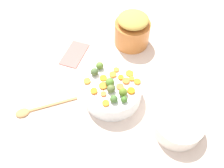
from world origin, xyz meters
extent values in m
cube|color=beige|center=(0.00, 0.00, 0.01)|extent=(2.40, 2.40, 0.02)
cylinder|color=white|center=(-0.01, -0.05, 0.07)|extent=(0.29, 0.29, 0.10)
cylinder|color=#C57336|center=(0.34, -0.25, 0.09)|extent=(0.20, 0.20, 0.14)
ellipsoid|color=gold|center=(0.34, -0.25, 0.19)|extent=(0.17, 0.17, 0.05)
cylinder|color=orange|center=(0.07, -0.09, 0.12)|extent=(0.03, 0.03, 0.01)
cylinder|color=orange|center=(-0.07, -0.13, 0.12)|extent=(0.05, 0.05, 0.01)
cylinder|color=orange|center=(0.00, -0.15, 0.12)|extent=(0.04, 0.04, 0.01)
cylinder|color=orange|center=(-0.02, -0.17, 0.12)|extent=(0.04, 0.04, 0.01)
cylinder|color=orange|center=(-0.06, 0.00, 0.12)|extent=(0.04, 0.04, 0.01)
cylinder|color=orange|center=(-0.11, 0.00, 0.12)|extent=(0.04, 0.04, 0.01)
cylinder|color=orange|center=(-0.03, 0.04, 0.12)|extent=(0.04, 0.04, 0.01)
cylinder|color=orange|center=(-0.03, -0.08, 0.12)|extent=(0.05, 0.05, 0.01)
cylinder|color=orange|center=(0.03, -0.15, 0.12)|extent=(0.04, 0.04, 0.01)
cylinder|color=orange|center=(0.02, -0.10, 0.12)|extent=(0.04, 0.04, 0.01)
cylinder|color=orange|center=(-0.01, -0.01, 0.12)|extent=(0.05, 0.05, 0.01)
cylinder|color=orange|center=(-0.01, -0.12, 0.12)|extent=(0.04, 0.04, 0.01)
cylinder|color=orange|center=(0.03, -0.02, 0.12)|extent=(0.05, 0.05, 0.01)
cylinder|color=orange|center=(0.03, 0.06, 0.12)|extent=(0.05, 0.05, 0.01)
cylinder|color=orange|center=(0.04, -0.07, 0.12)|extent=(0.04, 0.04, 0.01)
sphere|color=#487234|center=(-0.10, -0.04, 0.14)|extent=(0.04, 0.04, 0.04)
sphere|color=#56862E|center=(-0.01, -0.04, 0.14)|extent=(0.04, 0.04, 0.04)
sphere|color=olive|center=(0.10, -0.01, 0.14)|extent=(0.04, 0.04, 0.04)
sphere|color=#4F6D3D|center=(0.07, 0.02, 0.14)|extent=(0.04, 0.04, 0.04)
sphere|color=#45772C|center=(-0.11, -0.08, 0.13)|extent=(0.03, 0.03, 0.03)
sphere|color=#5F7039|center=(-0.05, -0.04, 0.14)|extent=(0.04, 0.04, 0.04)
sphere|color=olive|center=(-0.08, -0.09, 0.14)|extent=(0.04, 0.04, 0.04)
cube|color=#B7814C|center=(0.00, 0.25, 0.02)|extent=(0.04, 0.25, 0.01)
ellipsoid|color=#B7814C|center=(-0.02, 0.39, 0.03)|extent=(0.06, 0.07, 0.01)
cylinder|color=white|center=(-0.25, -0.30, 0.06)|extent=(0.22, 0.22, 0.09)
cube|color=#B1706A|center=(0.32, 0.10, 0.02)|extent=(0.22, 0.20, 0.01)
camera|label=1|loc=(-0.63, 0.09, 1.01)|focal=36.68mm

